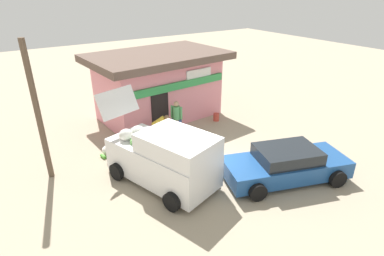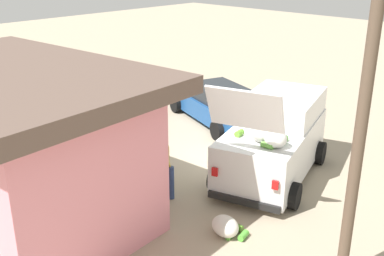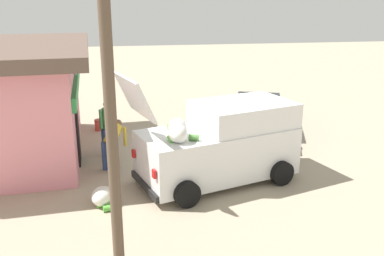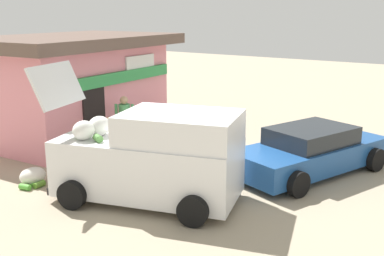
{
  "view_description": "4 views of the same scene",
  "coord_description": "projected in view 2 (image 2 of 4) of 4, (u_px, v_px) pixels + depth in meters",
  "views": [
    {
      "loc": [
        -5.98,
        -8.35,
        6.51
      ],
      "look_at": [
        0.44,
        1.38,
        1.11
      ],
      "focal_mm": 29.29,
      "sensor_mm": 36.0,
      "label": 1
    },
    {
      "loc": [
        -7.81,
        9.61,
        5.57
      ],
      "look_at": [
        0.23,
        1.24,
        1.15
      ],
      "focal_mm": 43.81,
      "sensor_mm": 36.0,
      "label": 2
    },
    {
      "loc": [
        -11.68,
        2.48,
        4.69
      ],
      "look_at": [
        -0.48,
        0.65,
        1.12
      ],
      "focal_mm": 39.57,
      "sensor_mm": 36.0,
      "label": 3
    },
    {
      "loc": [
        -9.04,
        -6.21,
        4.13
      ],
      "look_at": [
        0.76,
        0.65,
        1.1
      ],
      "focal_mm": 43.28,
      "sensor_mm": 36.0,
      "label": 4
    }
  ],
  "objects": [
    {
      "name": "delivery_van",
      "position": [
        274.0,
        138.0,
        12.1
      ],
      "size": [
        3.07,
        4.74,
        2.97
      ],
      "color": "white",
      "rests_on": "ground_plane"
    },
    {
      "name": "storefront_bar",
      "position": [
        13.0,
        144.0,
        9.85
      ],
      "size": [
        7.05,
        4.86,
        3.36
      ],
      "color": "pink",
      "rests_on": "ground_plane"
    },
    {
      "name": "utility_pole",
      "position": [
        358.0,
        152.0,
        7.6
      ],
      "size": [
        0.2,
        0.2,
        5.01
      ],
      "primitive_type": "cylinder",
      "color": "brown",
      "rests_on": "ground_plane"
    },
    {
      "name": "customer_bending",
      "position": [
        161.0,
        164.0,
        11.08
      ],
      "size": [
        0.79,
        0.71,
        1.32
      ],
      "color": "navy",
      "rests_on": "ground_plane"
    },
    {
      "name": "unloaded_banana_pile",
      "position": [
        227.0,
        227.0,
        9.72
      ],
      "size": [
        0.82,
        0.7,
        0.42
      ],
      "color": "silver",
      "rests_on": "ground_plane"
    },
    {
      "name": "ground_plane",
      "position": [
        227.0,
        156.0,
        13.52
      ],
      "size": [
        60.0,
        60.0,
        0.0
      ],
      "primitive_type": "plane",
      "color": "tan"
    },
    {
      "name": "parked_sedan",
      "position": [
        219.0,
        104.0,
        16.15
      ],
      "size": [
        4.78,
        3.16,
        1.23
      ],
      "color": "#1E4C8C",
      "rests_on": "ground_plane"
    },
    {
      "name": "vendor_standing",
      "position": [
        129.0,
        147.0,
        11.57
      ],
      "size": [
        0.47,
        0.49,
        1.73
      ],
      "color": "navy",
      "rests_on": "ground_plane"
    },
    {
      "name": "paint_bucket",
      "position": [
        59.0,
        153.0,
        13.27
      ],
      "size": [
        0.31,
        0.31,
        0.4
      ],
      "primitive_type": "cylinder",
      "color": "#BF3F33",
      "rests_on": "ground_plane"
    }
  ]
}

